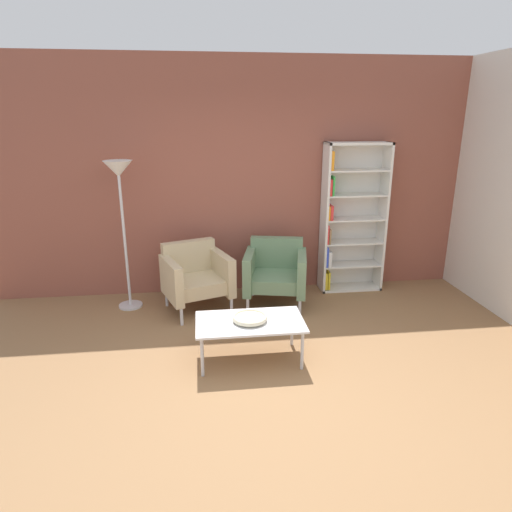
{
  "coord_description": "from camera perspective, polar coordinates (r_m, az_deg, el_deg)",
  "views": [
    {
      "loc": [
        -0.56,
        -3.15,
        2.24
      ],
      "look_at": [
        -0.06,
        0.84,
        0.95
      ],
      "focal_mm": 31.44,
      "sensor_mm": 36.0,
      "label": 1
    }
  ],
  "objects": [
    {
      "name": "armchair_near_window",
      "position": [
        5.4,
        2.5,
        -1.98
      ],
      "size": [
        0.84,
        0.79,
        0.78
      ],
      "rotation": [
        0.0,
        0.0,
        -0.22
      ],
      "color": "slate",
      "rests_on": "ground_plane"
    },
    {
      "name": "brick_back_panel",
      "position": [
        5.69,
        -1.46,
        9.81
      ],
      "size": [
        6.4,
        0.12,
        2.9
      ],
      "primitive_type": "cube",
      "color": "brown",
      "rests_on": "ground_plane"
    },
    {
      "name": "bookshelf_tall",
      "position": [
        5.88,
        11.8,
        4.58
      ],
      "size": [
        0.8,
        0.3,
        1.9
      ],
      "color": "silver",
      "rests_on": "ground_plane"
    },
    {
      "name": "coffee_table_low",
      "position": [
        4.21,
        -0.78,
        -8.65
      ],
      "size": [
        1.0,
        0.56,
        0.4
      ],
      "color": "silver",
      "rests_on": "ground_plane"
    },
    {
      "name": "floor_lamp_torchiere",
      "position": [
        5.27,
        -16.94,
        8.39
      ],
      "size": [
        0.32,
        0.32,
        1.74
      ],
      "color": "silver",
      "rests_on": "ground_plane"
    },
    {
      "name": "ground_plane",
      "position": [
        3.91,
        2.5,
        -17.22
      ],
      "size": [
        8.32,
        8.32,
        0.0
      ],
      "primitive_type": "plane",
      "color": "olive"
    },
    {
      "name": "decorative_bowl",
      "position": [
        4.18,
        -0.79,
        -7.84
      ],
      "size": [
        0.32,
        0.32,
        0.05
      ],
      "color": "beige",
      "rests_on": "coffee_table_low"
    },
    {
      "name": "armchair_by_bookshelf",
      "position": [
        5.31,
        -7.71,
        -2.48
      ],
      "size": [
        0.89,
        0.85,
        0.78
      ],
      "rotation": [
        0.0,
        0.0,
        0.35
      ],
      "color": "#C6B289",
      "rests_on": "ground_plane"
    }
  ]
}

